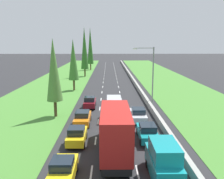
{
  "coord_description": "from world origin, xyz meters",
  "views": [
    {
      "loc": [
        -0.42,
        -1.92,
        9.66
      ],
      "look_at": [
        0.25,
        46.56,
        0.26
      ],
      "focal_mm": 39.02,
      "sensor_mm": 36.0,
      "label": 1
    }
  ],
  "objects_px": {
    "yellow_hatchback_left_lane_third": "(77,135)",
    "street_light_mast": "(151,72)",
    "poplar_tree_second": "(54,70)",
    "poplar_tree_fifth": "(90,46)",
    "poplar_tree_fourth": "(84,48)",
    "orange_sedan_left_lane": "(83,118)",
    "yellow_hatchback_left_lane": "(63,169)",
    "red_box_truck_centre_lane": "(115,129)",
    "silver_van_centre_lane": "(114,108)",
    "poplar_tree_third": "(73,60)",
    "teal_sedan_right_lane": "(147,132)",
    "maroon_hatchback_left_lane": "(90,102)",
    "teal_van_right_lane": "(163,161)",
    "silver_sedan_right_lane": "(138,114)"
  },
  "relations": [
    {
      "from": "poplar_tree_second",
      "to": "street_light_mast",
      "type": "bearing_deg",
      "value": 22.91
    },
    {
      "from": "red_box_truck_centre_lane",
      "to": "silver_van_centre_lane",
      "type": "xyz_separation_m",
      "value": [
        0.11,
        10.11,
        -0.78
      ]
    },
    {
      "from": "poplar_tree_third",
      "to": "poplar_tree_fifth",
      "type": "bearing_deg",
      "value": 89.02
    },
    {
      "from": "red_box_truck_centre_lane",
      "to": "poplar_tree_third",
      "type": "height_order",
      "value": "poplar_tree_third"
    },
    {
      "from": "yellow_hatchback_left_lane",
      "to": "orange_sedan_left_lane",
      "type": "relative_size",
      "value": 0.87
    },
    {
      "from": "yellow_hatchback_left_lane_third",
      "to": "poplar_tree_fifth",
      "type": "bearing_deg",
      "value": 92.97
    },
    {
      "from": "red_box_truck_centre_lane",
      "to": "poplar_tree_fifth",
      "type": "relative_size",
      "value": 0.63
    },
    {
      "from": "poplar_tree_fifth",
      "to": "poplar_tree_third",
      "type": "bearing_deg",
      "value": -90.98
    },
    {
      "from": "yellow_hatchback_left_lane_third",
      "to": "silver_van_centre_lane",
      "type": "relative_size",
      "value": 0.8
    },
    {
      "from": "teal_sedan_right_lane",
      "to": "poplar_tree_fourth",
      "type": "xyz_separation_m",
      "value": [
        -10.71,
        46.63,
        7.23
      ]
    },
    {
      "from": "red_box_truck_centre_lane",
      "to": "poplar_tree_second",
      "type": "height_order",
      "value": "poplar_tree_second"
    },
    {
      "from": "poplar_tree_second",
      "to": "poplar_tree_fifth",
      "type": "distance_m",
      "value": 55.84
    },
    {
      "from": "poplar_tree_fourth",
      "to": "maroon_hatchback_left_lane",
      "type": "bearing_deg",
      "value": -83.37
    },
    {
      "from": "orange_sedan_left_lane",
      "to": "teal_sedan_right_lane",
      "type": "bearing_deg",
      "value": -34.47
    },
    {
      "from": "teal_van_right_lane",
      "to": "orange_sedan_left_lane",
      "type": "bearing_deg",
      "value": 120.36
    },
    {
      "from": "maroon_hatchback_left_lane",
      "to": "poplar_tree_fourth",
      "type": "relative_size",
      "value": 0.28
    },
    {
      "from": "orange_sedan_left_lane",
      "to": "maroon_hatchback_left_lane",
      "type": "bearing_deg",
      "value": 87.84
    },
    {
      "from": "yellow_hatchback_left_lane",
      "to": "yellow_hatchback_left_lane_third",
      "type": "xyz_separation_m",
      "value": [
        0.14,
        6.44,
        0.0
      ]
    },
    {
      "from": "teal_van_right_lane",
      "to": "teal_sedan_right_lane",
      "type": "distance_m",
      "value": 7.19
    },
    {
      "from": "yellow_hatchback_left_lane",
      "to": "red_box_truck_centre_lane",
      "type": "bearing_deg",
      "value": 48.82
    },
    {
      "from": "yellow_hatchback_left_lane_third",
      "to": "teal_van_right_lane",
      "type": "bearing_deg",
      "value": -42.13
    },
    {
      "from": "poplar_tree_second",
      "to": "poplar_tree_fifth",
      "type": "xyz_separation_m",
      "value": [
        0.59,
        55.79,
        2.33
      ]
    },
    {
      "from": "poplar_tree_third",
      "to": "poplar_tree_fifth",
      "type": "xyz_separation_m",
      "value": [
        0.65,
        37.84,
        2.24
      ]
    },
    {
      "from": "teal_van_right_lane",
      "to": "red_box_truck_centre_lane",
      "type": "height_order",
      "value": "red_box_truck_centre_lane"
    },
    {
      "from": "teal_sedan_right_lane",
      "to": "maroon_hatchback_left_lane",
      "type": "bearing_deg",
      "value": 118.55
    },
    {
      "from": "maroon_hatchback_left_lane",
      "to": "silver_sedan_right_lane",
      "type": "bearing_deg",
      "value": -44.22
    },
    {
      "from": "maroon_hatchback_left_lane",
      "to": "street_light_mast",
      "type": "distance_m",
      "value": 10.34
    },
    {
      "from": "teal_sedan_right_lane",
      "to": "poplar_tree_fifth",
      "type": "xyz_separation_m",
      "value": [
        -10.33,
        63.73,
        7.68
      ]
    },
    {
      "from": "yellow_hatchback_left_lane_third",
      "to": "street_light_mast",
      "type": "bearing_deg",
      "value": 56.68
    },
    {
      "from": "yellow_hatchback_left_lane_third",
      "to": "teal_sedan_right_lane",
      "type": "height_order",
      "value": "yellow_hatchback_left_lane_third"
    },
    {
      "from": "maroon_hatchback_left_lane",
      "to": "teal_sedan_right_lane",
      "type": "bearing_deg",
      "value": -61.45
    },
    {
      "from": "silver_sedan_right_lane",
      "to": "teal_van_right_lane",
      "type": "bearing_deg",
      "value": -89.11
    },
    {
      "from": "street_light_mast",
      "to": "orange_sedan_left_lane",
      "type": "bearing_deg",
      "value": -137.36
    },
    {
      "from": "red_box_truck_centre_lane",
      "to": "street_light_mast",
      "type": "xyz_separation_m",
      "value": [
        5.86,
        16.58,
        3.05
      ]
    },
    {
      "from": "silver_van_centre_lane",
      "to": "silver_sedan_right_lane",
      "type": "xyz_separation_m",
      "value": [
        3.01,
        -1.13,
        -0.59
      ]
    },
    {
      "from": "teal_sedan_right_lane",
      "to": "maroon_hatchback_left_lane",
      "type": "xyz_separation_m",
      "value": [
        -6.74,
        12.38,
        0.02
      ]
    },
    {
      "from": "poplar_tree_fourth",
      "to": "yellow_hatchback_left_lane",
      "type": "bearing_deg",
      "value": -86.19
    },
    {
      "from": "yellow_hatchback_left_lane",
      "to": "silver_van_centre_lane",
      "type": "bearing_deg",
      "value": 74.87
    },
    {
      "from": "yellow_hatchback_left_lane_third",
      "to": "red_box_truck_centre_lane",
      "type": "relative_size",
      "value": 0.41
    },
    {
      "from": "red_box_truck_centre_lane",
      "to": "poplar_tree_third",
      "type": "relative_size",
      "value": 0.9
    },
    {
      "from": "poplar_tree_third",
      "to": "street_light_mast",
      "type": "relative_size",
      "value": 1.16
    },
    {
      "from": "orange_sedan_left_lane",
      "to": "yellow_hatchback_left_lane",
      "type": "bearing_deg",
      "value": -90.47
    },
    {
      "from": "teal_van_right_lane",
      "to": "poplar_tree_fifth",
      "type": "xyz_separation_m",
      "value": [
        -10.33,
        70.9,
        7.09
      ]
    },
    {
      "from": "maroon_hatchback_left_lane",
      "to": "poplar_tree_fifth",
      "type": "distance_m",
      "value": 52.04
    },
    {
      "from": "yellow_hatchback_left_lane",
      "to": "poplar_tree_fifth",
      "type": "distance_m",
      "value": 71.51
    },
    {
      "from": "yellow_hatchback_left_lane_third",
      "to": "street_light_mast",
      "type": "relative_size",
      "value": 0.43
    },
    {
      "from": "orange_sedan_left_lane",
      "to": "poplar_tree_third",
      "type": "xyz_separation_m",
      "value": [
        -3.95,
        21.07,
        5.44
      ]
    },
    {
      "from": "poplar_tree_fourth",
      "to": "street_light_mast",
      "type": "xyz_separation_m",
      "value": [
        13.25,
        -33.0,
        -2.81
      ]
    },
    {
      "from": "yellow_hatchback_left_lane",
      "to": "yellow_hatchback_left_lane_third",
      "type": "relative_size",
      "value": 1.0
    },
    {
      "from": "poplar_tree_fifth",
      "to": "street_light_mast",
      "type": "height_order",
      "value": "poplar_tree_fifth"
    }
  ]
}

